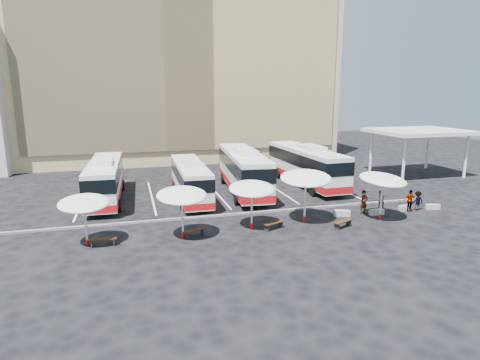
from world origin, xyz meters
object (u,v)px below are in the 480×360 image
object	(u,v)px
bus_3	(306,164)
sunshade_3	(306,178)
bus_0	(105,179)
sunshade_1	(182,195)
sunshade_2	(252,189)
conc_bench_3	(433,207)
wood_bench_2	(274,224)
conc_bench_0	(342,213)
conc_bench_1	(377,212)
bus_1	(190,179)
sunshade_4	(383,180)
passenger_0	(364,202)
wood_bench_0	(103,240)
wood_bench_1	(194,231)
passenger_3	(418,201)
conc_bench_2	(405,208)
passenger_1	(380,201)
wood_bench_3	(343,222)
bus_2	(243,169)
passenger_2	(410,201)
sunshade_0	(84,203)

from	to	relation	value
bus_3	sunshade_3	bearing A→B (deg)	-116.76
bus_3	sunshade_3	size ratio (longest dim) A/B	2.82
bus_0	sunshade_1	size ratio (longest dim) A/B	3.50
sunshade_2	conc_bench_3	distance (m)	15.81
wood_bench_2	conc_bench_0	world-z (taller)	wood_bench_2
bus_0	sunshade_1	world-z (taller)	bus_0
conc_bench_1	bus_1	bearing A→B (deg)	146.57
sunshade_4	passenger_0	size ratio (longest dim) A/B	2.34
bus_3	wood_bench_0	world-z (taller)	bus_3
wood_bench_1	passenger_0	world-z (taller)	passenger_0
conc_bench_0	passenger_3	xyz separation A→B (m)	(6.64, -0.23, 0.56)
conc_bench_0	conc_bench_2	world-z (taller)	conc_bench_0
bus_0	passenger_1	distance (m)	23.27
wood_bench_0	wood_bench_3	xyz separation A→B (m)	(16.08, -0.90, 0.00)
sunshade_3	bus_2	bearing A→B (deg)	100.33
bus_1	bus_2	world-z (taller)	bus_2
bus_3	conc_bench_3	xyz separation A→B (m)	(6.31, -10.94, -1.94)
bus_3	passenger_0	world-z (taller)	bus_3
bus_2	conc_bench_3	distance (m)	16.64
sunshade_1	sunshade_2	world-z (taller)	sunshade_1
passenger_2	passenger_3	xyz separation A→B (m)	(0.77, 0.03, -0.08)
sunshade_1	bus_1	bearing A→B (deg)	78.40
conc_bench_1	passenger_3	world-z (taller)	passenger_3
wood_bench_1	passenger_2	world-z (taller)	passenger_2
sunshade_1	conc_bench_2	size ratio (longest dim) A/B	3.00
sunshade_0	wood_bench_2	size ratio (longest dim) A/B	2.02
passenger_0	sunshade_4	bearing A→B (deg)	-85.68
sunshade_1	passenger_1	size ratio (longest dim) A/B	1.99
sunshade_0	wood_bench_3	world-z (taller)	sunshade_0
sunshade_4	conc_bench_2	bearing A→B (deg)	23.66
conc_bench_2	bus_1	bearing A→B (deg)	152.65
sunshade_3	passenger_1	distance (m)	7.35
wood_bench_3	passenger_0	world-z (taller)	passenger_0
bus_0	passenger_1	size ratio (longest dim) A/B	6.96
wood_bench_3	conc_bench_3	bearing A→B (deg)	12.67
bus_0	passenger_3	bearing A→B (deg)	-20.66
passenger_0	passenger_1	world-z (taller)	passenger_0
wood_bench_2	wood_bench_3	bearing A→B (deg)	-12.10
sunshade_4	passenger_3	size ratio (longest dim) A/B	2.81
bus_3	sunshade_1	xyz separation A→B (m)	(-14.17, -12.04, 0.73)
sunshade_4	sunshade_0	bearing A→B (deg)	178.96
sunshade_1	wood_bench_2	size ratio (longest dim) A/B	2.07
wood_bench_3	conc_bench_2	bearing A→B (deg)	19.16
bus_2	wood_bench_2	world-z (taller)	bus_2
sunshade_2	sunshade_4	distance (m)	9.91
wood_bench_0	conc_bench_1	distance (m)	20.20
sunshade_3	sunshade_4	xyz separation A→B (m)	(5.71, -1.00, -0.24)
wood_bench_0	passenger_0	bearing A→B (deg)	4.80
bus_2	sunshade_3	world-z (taller)	bus_2
passenger_2	conc_bench_0	bearing A→B (deg)	-177.91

